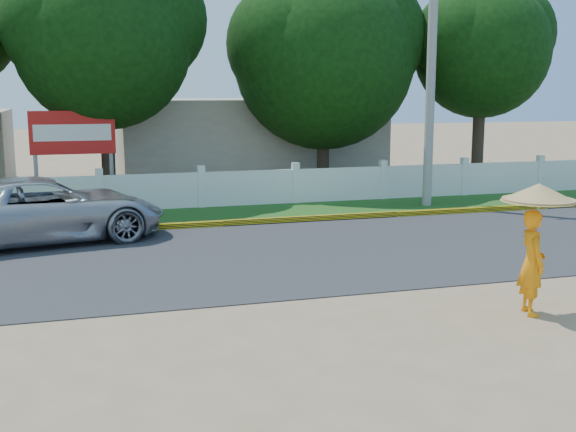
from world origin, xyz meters
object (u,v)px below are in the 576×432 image
object	(u,v)px
billboard	(73,138)
utility_pole	(431,62)
vehicle	(44,210)
monk_with_parasol	(535,230)

from	to	relation	value
billboard	utility_pole	bearing A→B (deg)	-14.73
billboard	vehicle	bearing A→B (deg)	-98.48
monk_with_parasol	billboard	bearing A→B (deg)	117.95
vehicle	billboard	size ratio (longest dim) A/B	1.90
vehicle	monk_with_parasol	distance (m)	11.19
monk_with_parasol	vehicle	bearing A→B (deg)	133.46
utility_pole	vehicle	distance (m)	11.96
monk_with_parasol	billboard	size ratio (longest dim) A/B	0.72
utility_pole	billboard	size ratio (longest dim) A/B	2.98
vehicle	monk_with_parasol	size ratio (longest dim) A/B	2.64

